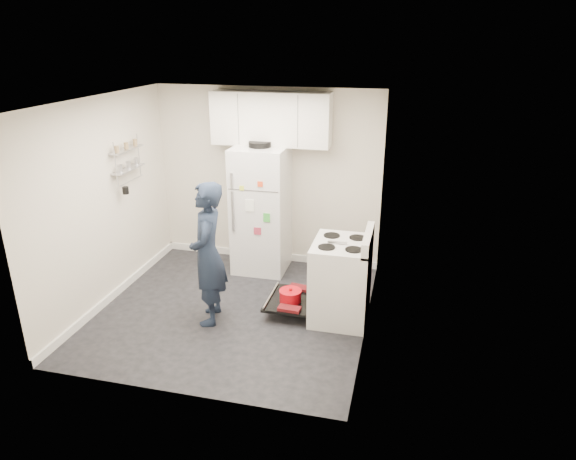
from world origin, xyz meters
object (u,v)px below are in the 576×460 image
(person, at_px, (208,254))
(electric_range, at_px, (340,281))
(refrigerator, at_px, (261,209))
(open_oven_door, at_px, (291,298))

(person, bearing_deg, electric_range, 92.68)
(electric_range, bearing_deg, refrigerator, 139.10)
(open_oven_door, height_order, refrigerator, refrigerator)
(electric_range, relative_size, refrigerator, 0.60)
(open_oven_door, distance_m, person, 1.15)
(open_oven_door, relative_size, person, 0.42)
(electric_range, xyz_separation_m, person, (-1.45, -0.42, 0.37))
(open_oven_door, bearing_deg, refrigerator, 121.49)
(refrigerator, bearing_deg, person, -96.68)
(electric_range, bearing_deg, open_oven_door, -177.95)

